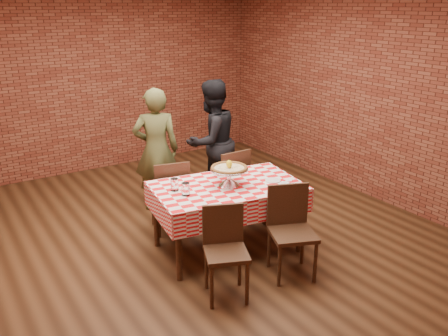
{
  "coord_description": "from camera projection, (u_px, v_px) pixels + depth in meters",
  "views": [
    {
      "loc": [
        -2.34,
        -4.33,
        2.58
      ],
      "look_at": [
        0.23,
        -0.34,
        0.92
      ],
      "focal_mm": 37.89,
      "sensor_mm": 36.0,
      "label": 1
    }
  ],
  "objects": [
    {
      "name": "condiment_caddy",
      "position": [
        218.0,
        170.0,
        5.26
      ],
      "size": [
        0.12,
        0.11,
        0.14
      ],
      "primitive_type": "cube",
      "rotation": [
        0.0,
        0.0,
        -0.36
      ],
      "color": "silver",
      "rests_on": "tablecloth"
    },
    {
      "name": "chair_near_right",
      "position": [
        293.0,
        234.0,
        4.61
      ],
      "size": [
        0.55,
        0.55,
        0.9
      ],
      "primitive_type": null,
      "rotation": [
        0.0,
        0.0,
        -0.38
      ],
      "color": "#44291A",
      "rests_on": "ground"
    },
    {
      "name": "chair_far_left",
      "position": [
        169.0,
        194.0,
        5.58
      ],
      "size": [
        0.49,
        0.49,
        0.89
      ],
      "primitive_type": null,
      "rotation": [
        0.0,
        0.0,
        2.91
      ],
      "color": "#44291A",
      "rests_on": "ground"
    },
    {
      "name": "water_glass_right",
      "position": [
        175.0,
        185.0,
        4.84
      ],
      "size": [
        0.09,
        0.09,
        0.13
      ],
      "primitive_type": "cylinder",
      "rotation": [
        0.0,
        0.0,
        -0.15
      ],
      "color": "white",
      "rests_on": "tablecloth"
    },
    {
      "name": "tablecloth",
      "position": [
        227.0,
        196.0,
        5.05
      ],
      "size": [
        1.7,
        1.18,
        0.26
      ],
      "primitive_type": null,
      "rotation": [
        0.0,
        0.0,
        -0.15
      ],
      "color": "red",
      "rests_on": "table"
    },
    {
      "name": "sweetener_packet_a",
      "position": [
        283.0,
        182.0,
        5.08
      ],
      "size": [
        0.06,
        0.05,
        0.0
      ],
      "primitive_type": "cube",
      "rotation": [
        0.0,
        0.0,
        0.43
      ],
      "color": "white",
      "rests_on": "tablecloth"
    },
    {
      "name": "side_plate",
      "position": [
        273.0,
        180.0,
        5.12
      ],
      "size": [
        0.19,
        0.19,
        0.01
      ],
      "primitive_type": "cylinder",
      "rotation": [
        0.0,
        0.0,
        -0.15
      ],
      "color": "white",
      "rests_on": "tablecloth"
    },
    {
      "name": "lemon",
      "position": [
        229.0,
        164.0,
        4.93
      ],
      "size": [
        0.08,
        0.08,
        0.08
      ],
      "primitive_type": "ellipsoid",
      "rotation": [
        0.0,
        0.0,
        -0.29
      ],
      "color": "yellow",
      "rests_on": "pizza"
    },
    {
      "name": "sweetener_packet_b",
      "position": [
        290.0,
        181.0,
        5.12
      ],
      "size": [
        0.06,
        0.05,
        0.0
      ],
      "primitive_type": "cube",
      "rotation": [
        0.0,
        0.0,
        -0.28
      ],
      "color": "white",
      "rests_on": "tablecloth"
    },
    {
      "name": "ground",
      "position": [
        192.0,
        238.0,
        5.49
      ],
      "size": [
        6.0,
        6.0,
        0.0
      ],
      "primitive_type": "plane",
      "color": "black",
      "rests_on": "ground"
    },
    {
      "name": "pizza_stand",
      "position": [
        229.0,
        177.0,
        4.98
      ],
      "size": [
        0.51,
        0.51,
        0.18
      ],
      "primitive_type": null,
      "rotation": [
        0.0,
        0.0,
        -0.29
      ],
      "color": "silver",
      "rests_on": "tablecloth"
    },
    {
      "name": "water_glass_left",
      "position": [
        186.0,
        189.0,
        4.72
      ],
      "size": [
        0.09,
        0.09,
        0.13
      ],
      "primitive_type": "cylinder",
      "rotation": [
        0.0,
        0.0,
        -0.15
      ],
      "color": "white",
      "rests_on": "tablecloth"
    },
    {
      "name": "diner_black",
      "position": [
        212.0,
        141.0,
        6.33
      ],
      "size": [
        0.91,
        0.77,
        1.65
      ],
      "primitive_type": "imported",
      "rotation": [
        0.0,
        0.0,
        3.34
      ],
      "color": "black",
      "rests_on": "ground"
    },
    {
      "name": "chair_far_right",
      "position": [
        227.0,
        183.0,
        5.92
      ],
      "size": [
        0.44,
        0.44,
        0.91
      ],
      "primitive_type": null,
      "rotation": [
        0.0,
        0.0,
        3.17
      ],
      "color": "#44291A",
      "rests_on": "ground"
    },
    {
      "name": "back_wall",
      "position": [
        96.0,
        79.0,
        7.39
      ],
      "size": [
        5.5,
        0.0,
        5.5
      ],
      "primitive_type": "plane",
      "rotation": [
        1.57,
        0.0,
        0.0
      ],
      "color": "maroon",
      "rests_on": "ground"
    },
    {
      "name": "chair_near_left",
      "position": [
        226.0,
        255.0,
        4.26
      ],
      "size": [
        0.5,
        0.5,
        0.86
      ],
      "primitive_type": null,
      "rotation": [
        0.0,
        0.0,
        -0.39
      ],
      "color": "#44291A",
      "rests_on": "ground"
    },
    {
      "name": "table",
      "position": [
        227.0,
        218.0,
        5.14
      ],
      "size": [
        1.66,
        1.14,
        0.75
      ],
      "primitive_type": "cube",
      "rotation": [
        0.0,
        0.0,
        -0.15
      ],
      "color": "#44291A",
      "rests_on": "ground"
    },
    {
      "name": "pizza",
      "position": [
        229.0,
        168.0,
        4.95
      ],
      "size": [
        0.48,
        0.48,
        0.03
      ],
      "primitive_type": "cylinder",
      "rotation": [
        0.0,
        0.0,
        -0.29
      ],
      "color": "beige",
      "rests_on": "pizza_stand"
    },
    {
      "name": "diner_olive",
      "position": [
        156.0,
        150.0,
        6.05
      ],
      "size": [
        0.69,
        0.58,
        1.61
      ],
      "primitive_type": "imported",
      "rotation": [
        0.0,
        0.0,
        2.75
      ],
      "color": "#4E502A",
      "rests_on": "ground"
    }
  ]
}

